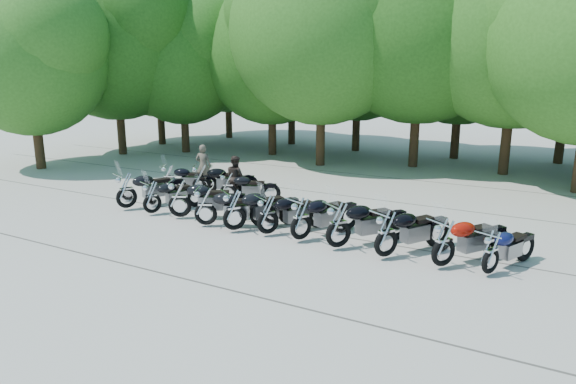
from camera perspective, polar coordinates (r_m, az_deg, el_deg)
The scene contains 30 objects.
ground at distance 14.16m, azimuth -2.95°, elevation -5.58°, with size 90.00×90.00×0.00m, color gray.
tree_0 at distance 33.16m, azimuth -14.33°, elevation 14.56°, with size 7.50×7.50×9.21m.
tree_1 at distance 29.60m, azimuth -11.71°, elevation 14.11°, with size 6.97×6.97×8.55m.
tree_2 at distance 28.13m, azimuth -1.82°, elevation 14.92°, with size 7.31×7.31×8.97m.
tree_3 at distance 25.03m, azimuth 3.80°, elevation 17.38°, with size 8.70×8.70×10.67m.
tree_4 at distance 25.38m, azimuth 14.55°, elevation 17.66°, with size 9.13×9.13×11.20m.
tree_5 at distance 24.75m, azimuth 24.18°, elevation 16.91°, with size 9.04×9.04×11.10m.
tree_9 at distance 35.55m, azimuth -6.79°, elevation 14.88°, with size 7.59×7.59×9.32m.
tree_10 at distance 32.24m, azimuth 0.42°, elevation 15.36°, with size 7.78×7.78×9.55m.
tree_11 at distance 29.83m, azimuth 7.84°, elevation 15.08°, with size 7.56×7.56×9.28m.
tree_12 at distance 28.33m, azimuth 18.80°, elevation 15.06°, with size 7.88×7.88×9.67m.
tree_13 at distance 28.85m, azimuth 29.12°, elevation 14.69°, with size 8.31×8.31×10.20m.
tree_16 at distance 26.77m, azimuth -26.84°, elevation 13.06°, with size 6.97×6.97×8.55m.
tree_17 at distance 29.84m, azimuth -18.71°, elevation 15.56°, with size 8.31×8.31×10.20m.
motorcycle_0 at distance 17.97m, azimuth -17.55°, elevation 0.28°, with size 0.76×2.51×1.42m, color black, non-canonical shape.
motorcycle_1 at distance 17.13m, azimuth -14.89°, elevation -0.45°, with size 0.68×2.22×1.25m, color black, non-canonical shape.
motorcycle_2 at distance 16.42m, azimuth -11.97°, elevation -0.57°, with size 0.77×2.53×1.43m, color black, non-canonical shape.
motorcycle_3 at distance 15.46m, azimuth -9.16°, elevation -1.47°, with size 0.73×2.40×1.36m, color black, non-canonical shape.
motorcycle_4 at distance 14.86m, azimuth -5.98°, elevation -1.87°, with size 0.76×2.49×1.41m, color black, non-canonical shape.
motorcycle_5 at distance 14.47m, azimuth -2.26°, elevation -2.40°, with size 0.72×2.35×1.33m, color black, non-canonical shape.
motorcycle_6 at distance 13.97m, azimuth 1.46°, elevation -2.84°, with size 0.75×2.46×1.39m, color black, non-canonical shape.
motorcycle_7 at distance 13.41m, azimuth 5.64°, elevation -3.49°, with size 0.78×2.56×1.45m, color black, non-canonical shape.
motorcycle_8 at distance 12.94m, azimuth 10.88°, elevation -4.41°, with size 0.76×2.48×1.40m, color black, non-canonical shape.
motorcycle_9 at distance 12.65m, azimuth 16.95°, elevation -5.25°, with size 0.74×2.43×1.37m, color #9A1005, non-canonical shape.
motorcycle_10 at distance 12.60m, azimuth 21.66°, elevation -6.11°, with size 0.65×2.13×1.21m, color #0D113C, non-canonical shape.
motorcycle_11 at distance 20.14m, azimuth -13.07°, elevation 1.66°, with size 0.65×2.15×1.21m, color black, non-canonical shape.
motorcycle_12 at distance 19.22m, azimuth -9.61°, elevation 1.47°, with size 0.73×2.40×1.36m, color black, non-canonical shape.
motorcycle_13 at distance 18.31m, azimuth -6.66°, elevation 0.71°, with size 0.64×2.11×1.19m, color black, non-canonical shape.
rider_0 at distance 20.83m, azimuth -9.38°, elevation 2.91°, with size 0.62×0.41×1.71m, color brown.
rider_1 at distance 18.80m, azimuth -5.84°, elevation 1.67°, with size 0.77×0.60×1.58m, color #2B211D.
Camera 1 is at (7.10, -11.34, 4.64)m, focal length 32.00 mm.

